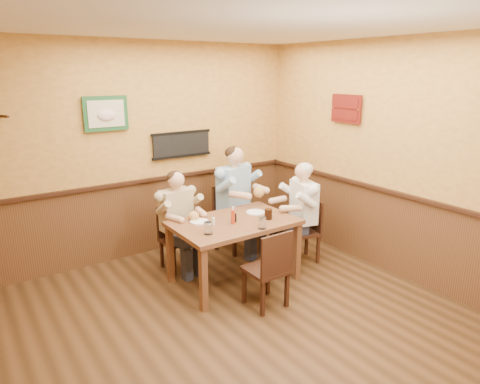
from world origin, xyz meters
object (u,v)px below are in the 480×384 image
object	(u,v)px
chair_back_right	(234,218)
pepper_shaker	(235,218)
diner_tan_shirt	(177,226)
water_glass_mid	(262,223)
dining_table	(234,228)
diner_blue_polo	(234,205)
salt_shaker	(213,221)
hot_sauce_bottle	(233,216)
diner_white_elder	(303,218)
chair_near_side	(266,268)
chair_back_left	(177,239)
cola_tumbler	(268,214)
water_glass_left	(208,228)
chair_right_end	(302,231)

from	to	relation	value
chair_back_right	pepper_shaker	world-z (taller)	chair_back_right
diner_tan_shirt	pepper_shaker	world-z (taller)	diner_tan_shirt
diner_tan_shirt	water_glass_mid	xyz separation A→B (m)	(0.52, -1.06, 0.25)
dining_table	pepper_shaker	distance (m)	0.14
diner_blue_polo	salt_shaker	distance (m)	1.09
hot_sauce_bottle	pepper_shaker	distance (m)	0.08
diner_blue_polo	diner_white_elder	bearing A→B (deg)	-69.48
chair_near_side	water_glass_mid	size ratio (longest dim) A/B	6.71
chair_back_left	water_glass_mid	distance (m)	1.25
chair_back_left	diner_blue_polo	world-z (taller)	diner_blue_polo
salt_shaker	chair_near_side	bearing A→B (deg)	-71.56
salt_shaker	diner_blue_polo	bearing A→B (deg)	44.17
hot_sauce_bottle	chair_near_side	bearing A→B (deg)	-88.21
dining_table	cola_tumbler	bearing A→B (deg)	-24.99
diner_white_elder	pepper_shaker	distance (m)	1.08
chair_back_right	water_glass_left	bearing A→B (deg)	-148.69
chair_near_side	diner_tan_shirt	bearing A→B (deg)	-74.93
diner_white_elder	salt_shaker	xyz separation A→B (m)	(-1.32, 0.05, 0.20)
chair_right_end	chair_near_side	world-z (taller)	chair_near_side
water_glass_mid	pepper_shaker	distance (m)	0.38
diner_tan_shirt	diner_white_elder	distance (m)	1.62
diner_tan_shirt	pepper_shaker	bearing A→B (deg)	-65.79
dining_table	chair_back_left	size ratio (longest dim) A/B	1.76
water_glass_mid	cola_tumbler	world-z (taller)	water_glass_mid
chair_back_right	diner_blue_polo	distance (m)	0.20
chair_back_left	cola_tumbler	size ratio (longest dim) A/B	6.68
cola_tumbler	pepper_shaker	distance (m)	0.40
water_glass_left	dining_table	bearing A→B (deg)	22.87
chair_back_right	water_glass_left	distance (m)	1.40
chair_near_side	chair_back_left	bearing A→B (deg)	-74.93
diner_blue_polo	cola_tumbler	bearing A→B (deg)	-112.08
diner_blue_polo	water_glass_mid	distance (m)	1.23
water_glass_mid	hot_sauce_bottle	world-z (taller)	hot_sauce_bottle
chair_back_left	chair_near_side	size ratio (longest dim) A/B	0.92
chair_right_end	hot_sauce_bottle	world-z (taller)	hot_sauce_bottle
chair_back_left	chair_right_end	size ratio (longest dim) A/B	0.96
cola_tumbler	diner_white_elder	bearing A→B (deg)	11.27
dining_table	pepper_shaker	bearing A→B (deg)	-104.86
diner_blue_polo	cola_tumbler	distance (m)	0.96
chair_back_left	dining_table	bearing A→B (deg)	-64.22
chair_near_side	diner_tan_shirt	size ratio (longest dim) A/B	0.76
chair_near_side	diner_tan_shirt	xyz separation A→B (m)	(-0.36, 1.33, 0.14)
dining_table	diner_blue_polo	distance (m)	0.92
dining_table	water_glass_left	bearing A→B (deg)	-157.13
chair_near_side	salt_shaker	distance (m)	0.80
dining_table	diner_tan_shirt	world-z (taller)	diner_tan_shirt
dining_table	salt_shaker	distance (m)	0.30
chair_back_right	diner_white_elder	world-z (taller)	diner_white_elder
chair_near_side	chair_back_right	bearing A→B (deg)	-111.19
cola_tumbler	salt_shaker	size ratio (longest dim) A/B	1.39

